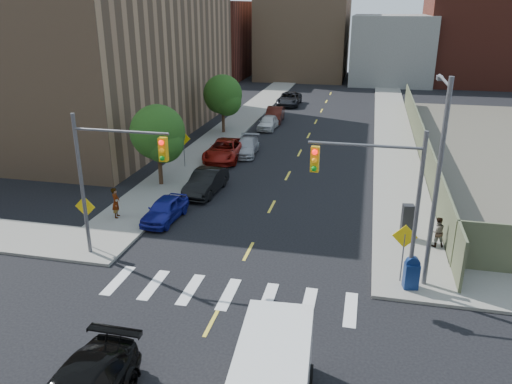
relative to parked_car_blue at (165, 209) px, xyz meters
The scene contains 28 objects.
ground 12.03m from the parked_car_blue, 62.74° to the right, with size 160.00×160.00×0.00m, color black.
sidewalk_nw 30.91m from the parked_car_blue, 94.17° to the left, with size 3.50×73.00×0.15m, color gray.
sidewalk_ne 33.56m from the parked_car_blue, 66.74° to the left, with size 3.50×73.00×0.15m, color gray.
fence_north 22.99m from the parked_car_blue, 48.93° to the left, with size 0.12×44.00×2.50m, color #515A3F.
building_nw 26.45m from the parked_car_blue, 130.49° to the left, with size 22.00×30.00×16.00m, color #8C6B4C.
bg_bldg_west 61.81m from the parked_car_blue, 105.54° to the left, with size 14.00×18.00×12.00m, color #592319.
bg_bldg_midwest 61.71m from the parked_car_blue, 90.47° to the left, with size 14.00×16.00×15.00m, color #8C6B4C.
bg_bldg_center 61.00m from the parked_car_blue, 77.18° to the left, with size 12.00×16.00×10.00m, color gray.
bg_bldg_east 67.61m from the parked_car_blue, 65.85° to the left, with size 18.00×18.00×16.00m, color #592319.
signal_nw 6.08m from the parked_car_blue, 95.92° to the right, with size 4.59×0.30×7.00m.
signal_ne 12.99m from the parked_car_blue, 22.15° to the right, with size 4.59×0.30×7.00m.
streetlight_ne 14.92m from the parked_car_blue, 15.41° to the right, with size 0.25×3.70×9.00m.
warn_sign_nw 4.95m from the parked_car_blue, 118.85° to the right, with size 1.06×0.06×2.83m.
warn_sign_ne 13.43m from the parked_car_blue, 18.20° to the right, with size 1.06×0.06×2.83m.
warn_sign_midwest 9.70m from the parked_car_blue, 103.86° to the left, with size 1.06×0.06×2.83m.
tree_west_near 6.56m from the parked_car_blue, 115.00° to the left, with size 3.66×3.64×5.52m.
tree_west_far 20.72m from the parked_car_blue, 97.01° to the left, with size 3.66×3.64×5.52m.
parked_car_blue is the anchor object (origin of this frame).
parked_car_black 4.79m from the parked_car_blue, 79.25° to the left, with size 1.61×4.61×1.52m, color black.
parked_car_red 12.18m from the parked_car_blue, 90.00° to the left, with size 2.56×5.56×1.55m, color maroon.
parked_car_silver 13.99m from the parked_car_blue, 84.67° to the left, with size 1.83×4.49×1.30m, color #9B9DA2.
parked_car_white 23.00m from the parked_car_blue, 86.76° to the left, with size 1.61×3.99×1.36m, color silver.
parked_car_maroon 26.33m from the parked_car_blue, 87.17° to the left, with size 1.61×4.63×1.53m, color #38110B.
parked_car_grey 35.77m from the parked_car_blue, 87.92° to the left, with size 2.56×5.55×1.54m, color black.
mailbox 13.90m from the parked_car_blue, 19.65° to the right, with size 0.67×0.56×1.47m.
payphone 13.16m from the parked_car_blue, ahead, with size 0.55×0.45×1.85m, color black.
pedestrian_west 2.80m from the parked_car_blue, 169.85° to the right, with size 0.64×0.42×1.76m, color gray.
pedestrian_east 14.59m from the parked_car_blue, ahead, with size 0.76×0.59×1.56m, color gray.
Camera 1 is at (5.27, -13.51, 11.50)m, focal length 35.00 mm.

